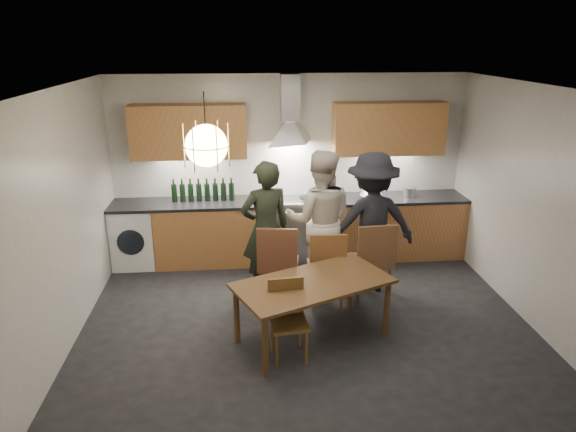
{
  "coord_description": "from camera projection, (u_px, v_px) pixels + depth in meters",
  "views": [
    {
      "loc": [
        -0.67,
        -4.91,
        3.06
      ],
      "look_at": [
        -0.18,
        0.4,
        1.2
      ],
      "focal_mm": 32.0,
      "sensor_mm": 36.0,
      "label": 1
    }
  ],
  "objects": [
    {
      "name": "counter_run",
      "position": [
        293.0,
        229.0,
        7.37
      ],
      "size": [
        5.0,
        0.62,
        0.9
      ],
      "color": "#C7844C",
      "rests_on": "ground"
    },
    {
      "name": "pendant_lamp",
      "position": [
        206.0,
        146.0,
        4.81
      ],
      "size": [
        0.43,
        0.43,
        0.7
      ],
      "color": "black",
      "rests_on": "ground"
    },
    {
      "name": "mixing_bowl",
      "position": [
        371.0,
        197.0,
        7.21
      ],
      "size": [
        0.39,
        0.39,
        0.08
      ],
      "primitive_type": "imported",
      "rotation": [
        0.0,
        0.0,
        -0.29
      ],
      "color": "silver",
      "rests_on": "counter_run"
    },
    {
      "name": "chair_front",
      "position": [
        287.0,
        313.0,
        5.11
      ],
      "size": [
        0.4,
        0.4,
        0.81
      ],
      "rotation": [
        0.0,
        0.0,
        0.1
      ],
      "color": "brown",
      "rests_on": "ground"
    },
    {
      "name": "dining_table",
      "position": [
        313.0,
        288.0,
        5.32
      ],
      "size": [
        1.79,
        1.38,
        0.67
      ],
      "rotation": [
        0.0,
        0.0,
        0.42
      ],
      "color": "brown",
      "rests_on": "ground"
    },
    {
      "name": "chair_back_mid",
      "position": [
        327.0,
        263.0,
        6.05
      ],
      "size": [
        0.44,
        0.44,
        0.94
      ],
      "rotation": [
        0.0,
        0.0,
        3.1
      ],
      "color": "brown",
      "rests_on": "ground"
    },
    {
      "name": "person_left",
      "position": [
        266.0,
        229.0,
        6.24
      ],
      "size": [
        0.71,
        0.57,
        1.71
      ],
      "primitive_type": "imported",
      "rotation": [
        0.0,
        0.0,
        3.43
      ],
      "color": "black",
      "rests_on": "ground"
    },
    {
      "name": "person_right",
      "position": [
        371.0,
        223.0,
        6.35
      ],
      "size": [
        1.19,
        0.75,
        1.77
      ],
      "primitive_type": "imported",
      "rotation": [
        0.0,
        0.0,
        3.22
      ],
      "color": "black",
      "rests_on": "ground"
    },
    {
      "name": "wall_fixtures",
      "position": [
        290.0,
        129.0,
        7.0
      ],
      "size": [
        4.3,
        0.54,
        1.1
      ],
      "color": "tan",
      "rests_on": "ground"
    },
    {
      "name": "range_stove",
      "position": [
        291.0,
        230.0,
        7.36
      ],
      "size": [
        0.9,
        0.6,
        0.92
      ],
      "color": "silver",
      "rests_on": "ground"
    },
    {
      "name": "stock_pot",
      "position": [
        410.0,
        192.0,
        7.33
      ],
      "size": [
        0.22,
        0.22,
        0.13
      ],
      "primitive_type": "cylinder",
      "rotation": [
        0.0,
        0.0,
        -0.21
      ],
      "color": "silver",
      "rests_on": "counter_run"
    },
    {
      "name": "wine_bottles",
      "position": [
        203.0,
        190.0,
        7.11
      ],
      "size": [
        0.87,
        0.08,
        0.32
      ],
      "color": "black",
      "rests_on": "counter_run"
    },
    {
      "name": "chair_back_left",
      "position": [
        278.0,
        260.0,
        6.01
      ],
      "size": [
        0.53,
        0.53,
        1.03
      ],
      "rotation": [
        0.0,
        0.0,
        3.0
      ],
      "color": "brown",
      "rests_on": "ground"
    },
    {
      "name": "chair_back_right",
      "position": [
        373.0,
        257.0,
        6.1
      ],
      "size": [
        0.49,
        0.49,
        1.03
      ],
      "rotation": [
        0.0,
        0.0,
        3.21
      ],
      "color": "brown",
      "rests_on": "ground"
    },
    {
      "name": "person_mid",
      "position": [
        320.0,
        221.0,
        6.4
      ],
      "size": [
        0.97,
        0.81,
        1.79
      ],
      "primitive_type": "imported",
      "rotation": [
        0.0,
        0.0,
        2.99
      ],
      "color": "beige",
      "rests_on": "ground"
    },
    {
      "name": "room_shell",
      "position": [
        310.0,
        181.0,
        5.12
      ],
      "size": [
        5.02,
        4.52,
        2.61
      ],
      "color": "white",
      "rests_on": "ground"
    },
    {
      "name": "ground",
      "position": [
        308.0,
        329.0,
        5.68
      ],
      "size": [
        5.0,
        5.0,
        0.0
      ],
      "primitive_type": "plane",
      "color": "black",
      "rests_on": "ground"
    }
  ]
}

